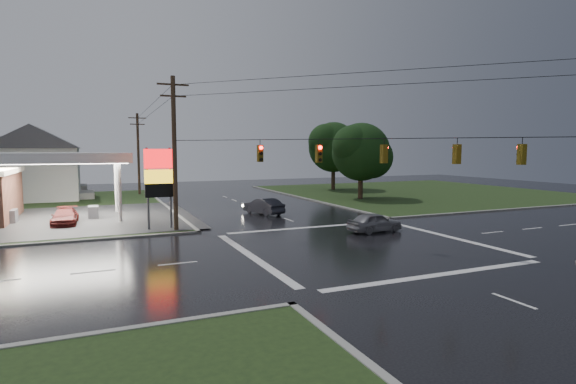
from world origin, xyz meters
name	(u,v)px	position (x,y,z in m)	size (l,w,h in m)	color
ground	(360,246)	(0.00, 0.00, 0.00)	(120.00, 120.00, 0.00)	black
grass_ne	(419,192)	(26.00, 26.00, 0.04)	(36.00, 36.00, 0.08)	black
pylon_sign	(159,175)	(-10.50, 10.50, 4.01)	(2.00, 0.35, 6.00)	#59595E
utility_pole_nw	(174,151)	(-9.50, 9.50, 5.72)	(2.20, 0.32, 11.00)	#382619
utility_pole_n	(138,153)	(-9.50, 38.00, 5.47)	(2.20, 0.32, 10.50)	#382619
traffic_signals	(362,139)	(0.02, -0.02, 6.48)	(26.87, 26.87, 1.47)	black
house_near	(36,162)	(-20.95, 36.00, 4.41)	(11.05, 8.48, 8.60)	silver
house_far	(38,160)	(-21.95, 48.00, 4.41)	(11.05, 8.48, 8.60)	silver
tree_ne_near	(362,152)	(14.14, 21.99, 5.56)	(7.99, 6.80, 8.98)	black
tree_ne_far	(334,147)	(17.15, 33.99, 6.18)	(8.46, 7.20, 9.80)	black
car_north	(263,206)	(-0.80, 14.92, 0.74)	(1.56, 4.47, 1.47)	black
car_crossing	(375,222)	(3.46, 3.53, 0.70)	(1.66, 4.11, 1.40)	slate
car_pump	(65,217)	(-17.03, 15.59, 0.64)	(1.80, 4.44, 1.29)	maroon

